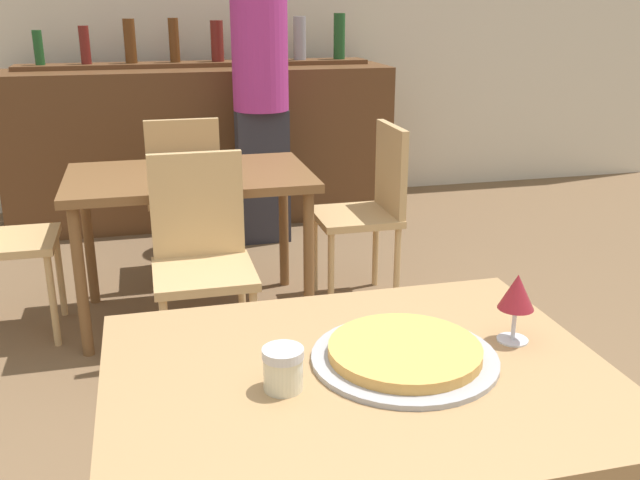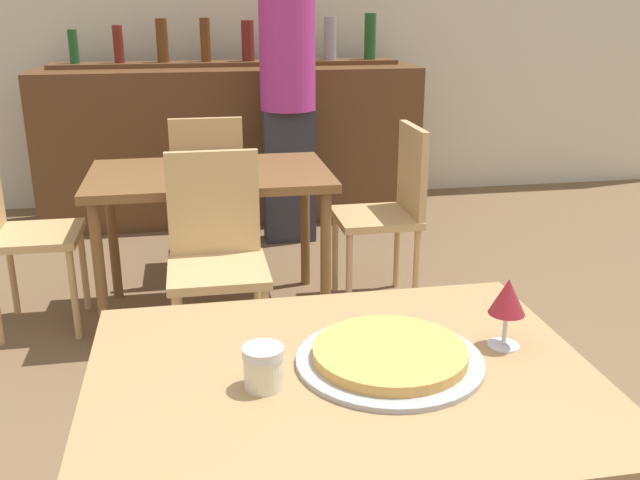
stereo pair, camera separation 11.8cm
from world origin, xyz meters
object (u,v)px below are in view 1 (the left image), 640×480
(wine_glass, at_px, (517,294))
(chair_far_side_front, at_px, (201,250))
(pizza_tray, at_px, (405,354))
(person_standing, at_px, (261,91))
(chair_far_side_back, at_px, (184,187))
(cheese_shaker, at_px, (283,369))
(chair_far_side_right, at_px, (371,202))

(wine_glass, bearing_deg, chair_far_side_front, 111.45)
(pizza_tray, relative_size, wine_glass, 2.49)
(pizza_tray, xyz_separation_m, person_standing, (0.22, 3.11, 0.18))
(pizza_tray, relative_size, person_standing, 0.22)
(pizza_tray, xyz_separation_m, wine_glass, (0.27, 0.03, 0.10))
(chair_far_side_front, xyz_separation_m, chair_far_side_back, (-0.00, 1.05, 0.00))
(chair_far_side_back, bearing_deg, pizza_tray, 96.90)
(pizza_tray, bearing_deg, person_standing, 86.02)
(chair_far_side_front, distance_m, pizza_tray, 1.55)
(cheese_shaker, height_order, wine_glass, wine_glass)
(chair_far_side_front, bearing_deg, cheese_shaker, -88.59)
(chair_far_side_back, height_order, chair_far_side_right, same)
(chair_far_side_back, relative_size, person_standing, 0.51)
(cheese_shaker, bearing_deg, pizza_tray, 10.52)
(wine_glass, bearing_deg, pizza_tray, -173.68)
(cheese_shaker, distance_m, wine_glass, 0.55)
(chair_far_side_front, xyz_separation_m, chair_far_side_right, (0.89, 0.53, 0.00))
(cheese_shaker, xyz_separation_m, wine_glass, (0.54, 0.08, 0.07))
(chair_far_side_front, distance_m, chair_far_side_back, 1.05)
(chair_far_side_back, xyz_separation_m, chair_far_side_right, (0.89, -0.53, 0.00))
(pizza_tray, bearing_deg, wine_glass, 6.32)
(pizza_tray, bearing_deg, chair_far_side_back, 96.90)
(pizza_tray, distance_m, wine_glass, 0.29)
(chair_far_side_back, bearing_deg, chair_far_side_front, 90.00)
(chair_far_side_back, height_order, person_standing, person_standing)
(chair_far_side_front, height_order, person_standing, person_standing)
(chair_far_side_right, bearing_deg, wine_glass, -8.98)
(chair_far_side_back, xyz_separation_m, pizza_tray, (0.31, -2.55, 0.26))
(chair_far_side_back, height_order, cheese_shaker, chair_far_side_back)
(chair_far_side_front, bearing_deg, wine_glass, -68.55)
(chair_far_side_right, bearing_deg, chair_far_side_back, -120.58)
(wine_glass, bearing_deg, chair_far_side_back, 102.88)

